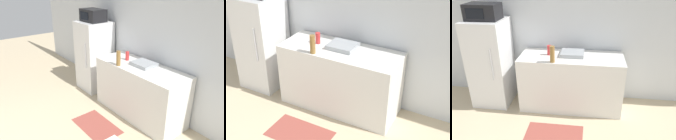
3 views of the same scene
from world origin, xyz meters
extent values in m
cube|color=silver|center=(0.00, 3.01, 1.30)|extent=(8.00, 0.06, 2.60)
cube|color=silver|center=(-1.13, 2.62, 0.75)|extent=(0.62, 0.63, 1.50)
cylinder|color=#B7B7BC|center=(-0.96, 2.29, 0.86)|extent=(0.02, 0.02, 0.52)
cube|color=black|center=(-1.13, 2.62, 1.62)|extent=(0.51, 0.35, 0.25)
cube|color=black|center=(-1.18, 2.44, 1.62)|extent=(0.28, 0.01, 0.15)
cube|color=silver|center=(0.27, 2.62, 0.47)|extent=(1.69, 0.66, 0.94)
cube|color=#9EA3A8|center=(0.28, 2.67, 0.97)|extent=(0.38, 0.33, 0.06)
cylinder|color=olive|center=(0.00, 2.35, 1.07)|extent=(0.07, 0.07, 0.26)
cylinder|color=red|center=(-0.10, 2.64, 1.02)|extent=(0.07, 0.07, 0.16)
cube|color=#99473D|center=(0.09, 1.80, 0.00)|extent=(0.85, 0.50, 0.01)
camera|label=1|loc=(2.64, 0.10, 2.30)|focal=35.00mm
camera|label=2|loc=(2.06, -0.76, 2.80)|focal=50.00mm
camera|label=3|loc=(0.56, -0.66, 2.26)|focal=35.00mm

